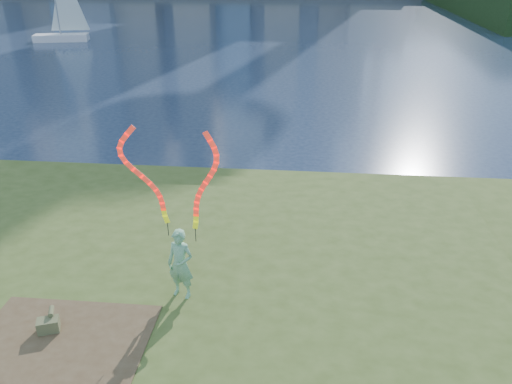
# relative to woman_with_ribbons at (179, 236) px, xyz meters

# --- Properties ---
(ground) EXTENTS (320.00, 320.00, 0.00)m
(ground) POSITION_rel_woman_with_ribbons_xyz_m (0.25, 1.25, -2.23)
(ground) COLOR #18243C
(ground) RESTS_ON ground
(grassy_knoll) EXTENTS (20.00, 18.00, 0.80)m
(grassy_knoll) POSITION_rel_woman_with_ribbons_xyz_m (0.25, -1.04, -1.89)
(grassy_knoll) COLOR #3B4B1A
(grassy_knoll) RESTS_ON ground
(dirt_patch) EXTENTS (3.20, 3.00, 0.02)m
(dirt_patch) POSITION_rel_woman_with_ribbons_xyz_m (-1.95, -1.95, -1.42)
(dirt_patch) COLOR #47331E
(dirt_patch) RESTS_ON grassy_knoll
(woman_with_ribbons) EXTENTS (1.95, 0.63, 3.94)m
(woman_with_ribbons) POSITION_rel_woman_with_ribbons_xyz_m (0.00, 0.00, 0.00)
(woman_with_ribbons) COLOR #137429
(woman_with_ribbons) RESTS_ON grassy_knoll
(canvas_bag) EXTENTS (0.46, 0.51, 0.37)m
(canvas_bag) POSITION_rel_woman_with_ribbons_xyz_m (-2.28, -1.33, -1.27)
(canvas_bag) COLOR brown
(canvas_bag) RESTS_ON grassy_knoll
(sailboat) EXTENTS (4.79, 2.36, 7.19)m
(sailboat) POSITION_rel_woman_with_ribbons_xyz_m (-18.28, 34.33, -0.99)
(sailboat) COLOR silver
(sailboat) RESTS_ON ground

